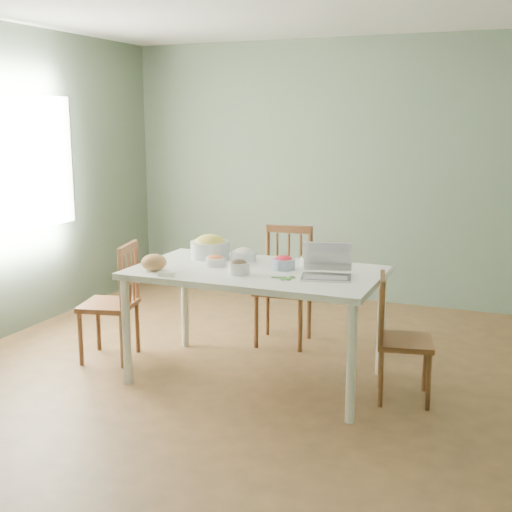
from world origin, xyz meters
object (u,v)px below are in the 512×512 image
at_px(chair_far, 283,287).
at_px(bread_boule, 154,262).
at_px(bowl_squash, 210,247).
at_px(laptop, 327,262).
at_px(dining_table, 256,325).
at_px(chair_right, 405,339).
at_px(chair_left, 108,302).

distance_m(chair_far, bread_boule, 1.33).
bearing_deg(bowl_squash, chair_far, 55.92).
bearing_deg(chair_far, laptop, -60.92).
bearing_deg(bowl_squash, dining_table, -26.80).
bearing_deg(dining_table, chair_right, 2.95).
xyz_separation_m(chair_right, bowl_squash, (-1.56, 0.19, 0.49)).
bearing_deg(dining_table, laptop, -6.96).
relative_size(chair_left, bread_boule, 5.22).
xyz_separation_m(dining_table, chair_right, (1.07, 0.06, 0.02)).
bearing_deg(chair_right, chair_left, 80.46).
bearing_deg(bowl_squash, chair_right, -7.01).
height_order(dining_table, bowl_squash, bowl_squash).
relative_size(dining_table, bowl_squash, 5.83).
distance_m(bowl_squash, laptop, 1.08).
distance_m(bread_boule, laptop, 1.23).
bearing_deg(chair_right, bowl_squash, 70.70).
height_order(chair_right, bowl_squash, bowl_squash).
xyz_separation_m(chair_far, laptop, (0.64, -0.90, 0.45)).
relative_size(chair_far, bowl_squash, 3.27).
bearing_deg(chair_right, dining_table, 80.66).
height_order(dining_table, chair_left, chair_left).
distance_m(chair_left, laptop, 1.85).
xyz_separation_m(chair_left, laptop, (1.79, -0.01, 0.47)).
bearing_deg(bread_boule, laptop, 10.82).
relative_size(chair_far, chair_left, 1.05).
height_order(chair_right, bread_boule, bread_boule).
xyz_separation_m(chair_left, chair_right, (2.31, 0.11, -0.04)).
bearing_deg(chair_right, bread_boule, 89.19).
xyz_separation_m(dining_table, laptop, (0.54, -0.07, 0.53)).
distance_m(chair_far, bowl_squash, 0.82).
distance_m(dining_table, chair_far, 0.84).
relative_size(chair_right, laptop, 2.58).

